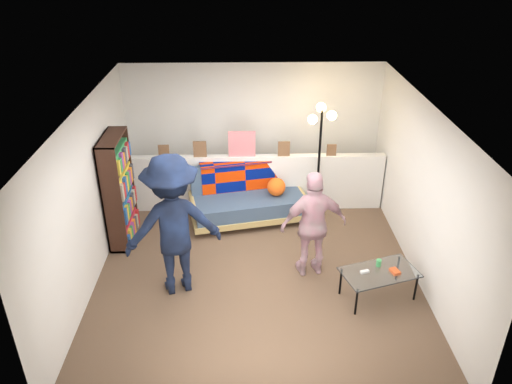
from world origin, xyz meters
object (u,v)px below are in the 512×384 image
futon_sofa (249,198)px  floor_lamp (320,138)px  coffee_table (380,273)px  person_right (314,225)px  person_left (173,226)px  bookshelf (119,193)px

futon_sofa → floor_lamp: bearing=8.9°
coffee_table → person_right: (-0.82, 0.58, 0.40)m
futon_sofa → person_right: size_ratio=1.31×
coffee_table → floor_lamp: size_ratio=0.57×
floor_lamp → person_right: size_ratio=1.23×
coffee_table → person_left: person_left is taller
futon_sofa → person_left: size_ratio=1.05×
bookshelf → person_left: size_ratio=0.88×
bookshelf → person_right: 3.01m
futon_sofa → person_right: person_right is taller
bookshelf → futon_sofa: bearing=16.4°
coffee_table → person_left: 2.77m
coffee_table → floor_lamp: (-0.52, 2.29, 0.99)m
floor_lamp → person_right: (-0.30, -1.71, -0.59)m
coffee_table → floor_lamp: floor_lamp is taller
futon_sofa → person_left: (-1.00, -1.83, 0.60)m
floor_lamp → person_left: person_left is taller
bookshelf → person_right: size_ratio=1.10×
person_left → floor_lamp: bearing=-154.1°
bookshelf → floor_lamp: 3.30m
person_left → person_right: (1.87, 0.30, -0.20)m
person_right → floor_lamp: bearing=-109.1°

